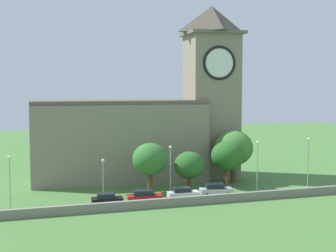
{
  "coord_description": "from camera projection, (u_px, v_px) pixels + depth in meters",
  "views": [
    {
      "loc": [
        -24.44,
        -65.61,
        16.37
      ],
      "look_at": [
        -1.33,
        6.58,
        9.87
      ],
      "focal_mm": 53.51,
      "sensor_mm": 36.0,
      "label": 1
    }
  ],
  "objects": [
    {
      "name": "tree_riverside_west",
      "position": [
        233.0,
        148.0,
        82.46
      ],
      "size": [
        6.44,
        6.44,
        8.63
      ],
      "color": "brown",
      "rests_on": "ground"
    },
    {
      "name": "streetlamp_east_end",
      "position": [
        308.0,
        155.0,
        78.66
      ],
      "size": [
        0.44,
        0.44,
        7.81
      ],
      "color": "#9EA0A5",
      "rests_on": "ground"
    },
    {
      "name": "car_silver",
      "position": [
        216.0,
        190.0,
        72.4
      ],
      "size": [
        4.87,
        2.66,
        1.89
      ],
      "color": "silver",
      "rests_on": "ground"
    },
    {
      "name": "ground_plane",
      "position": [
        160.0,
        179.0,
        85.31
      ],
      "size": [
        200.0,
        200.0,
        0.0
      ],
      "primitive_type": "plane",
      "color": "#477538"
    },
    {
      "name": "car_black",
      "position": [
        107.0,
        199.0,
        66.87
      ],
      "size": [
        4.34,
        2.51,
        1.71
      ],
      "color": "black",
      "rests_on": "ground"
    },
    {
      "name": "streetlamp_east_mid",
      "position": [
        257.0,
        158.0,
        75.08
      ],
      "size": [
        0.44,
        0.44,
        7.75
      ],
      "color": "#9EA0A5",
      "rests_on": "ground"
    },
    {
      "name": "streetlamp_west_end",
      "position": [
        10.0,
        174.0,
        64.39
      ],
      "size": [
        0.44,
        0.44,
        7.09
      ],
      "color": "#9EA0A5",
      "rests_on": "ground"
    },
    {
      "name": "tree_churchyard",
      "position": [
        189.0,
        165.0,
        75.39
      ],
      "size": [
        4.57,
        4.57,
        6.11
      ],
      "color": "brown",
      "rests_on": "ground"
    },
    {
      "name": "car_red",
      "position": [
        144.0,
        197.0,
        68.11
      ],
      "size": [
        4.93,
        2.58,
        1.85
      ],
      "color": "red",
      "rests_on": "ground"
    },
    {
      "name": "church",
      "position": [
        150.0,
        123.0,
        85.6
      ],
      "size": [
        36.18,
        13.26,
        29.69
      ],
      "color": "gray",
      "rests_on": "ground"
    },
    {
      "name": "car_white",
      "position": [
        183.0,
        193.0,
        70.7
      ],
      "size": [
        4.52,
        2.4,
        1.69
      ],
      "color": "silver",
      "rests_on": "ground"
    },
    {
      "name": "tree_by_tower",
      "position": [
        150.0,
        159.0,
        74.25
      ],
      "size": [
        5.24,
        5.24,
        7.53
      ],
      "color": "brown",
      "rests_on": "ground"
    },
    {
      "name": "streetlamp_west_mid",
      "position": [
        103.0,
        172.0,
        69.1
      ],
      "size": [
        0.44,
        0.44,
        5.96
      ],
      "color": "#9EA0A5",
      "rests_on": "ground"
    },
    {
      "name": "tree_riverside_east",
      "position": [
        227.0,
        156.0,
        78.36
      ],
      "size": [
        5.05,
        5.05,
        7.32
      ],
      "color": "brown",
      "rests_on": "ground"
    },
    {
      "name": "streetlamp_central",
      "position": [
        170.0,
        163.0,
        72.2
      ],
      "size": [
        0.44,
        0.44,
        7.39
      ],
      "color": "#9EA0A5",
      "rests_on": "ground"
    },
    {
      "name": "quay_barrier",
      "position": [
        200.0,
        200.0,
        67.66
      ],
      "size": [
        59.52,
        0.7,
        1.2
      ],
      "primitive_type": "cube",
      "color": "gray",
      "rests_on": "ground"
    }
  ]
}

